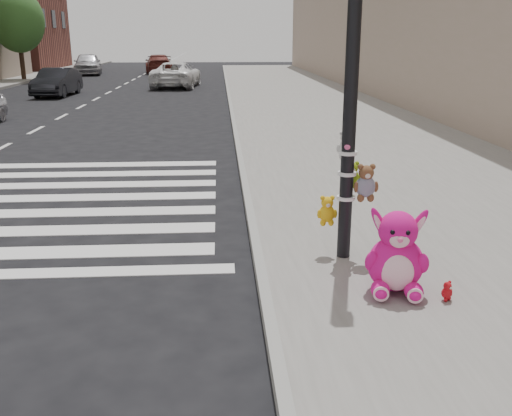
{
  "coord_description": "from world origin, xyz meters",
  "views": [
    {
      "loc": [
        1.1,
        -4.72,
        2.76
      ],
      "look_at": [
        1.52,
        1.9,
        0.75
      ],
      "focal_mm": 40.0,
      "sensor_mm": 36.0,
      "label": 1
    }
  ],
  "objects_px": {
    "car_dark_far": "(57,82)",
    "car_white_near": "(176,75)",
    "signal_pole": "(351,125)",
    "red_teddy": "(447,291)",
    "pink_bunny": "(396,257)"
  },
  "relations": [
    {
      "from": "pink_bunny",
      "to": "car_dark_far",
      "type": "distance_m",
      "value": 24.7
    },
    {
      "from": "signal_pole",
      "to": "pink_bunny",
      "type": "bearing_deg",
      "value": -73.54
    },
    {
      "from": "car_dark_far",
      "to": "car_white_near",
      "type": "xyz_separation_m",
      "value": [
        5.34,
        4.49,
        0.04
      ]
    },
    {
      "from": "pink_bunny",
      "to": "car_white_near",
      "type": "distance_m",
      "value": 27.6
    },
    {
      "from": "signal_pole",
      "to": "red_teddy",
      "type": "xyz_separation_m",
      "value": [
        0.78,
        -1.31,
        -1.52
      ]
    },
    {
      "from": "car_white_near",
      "to": "signal_pole",
      "type": "bearing_deg",
      "value": 103.09
    },
    {
      "from": "car_dark_far",
      "to": "car_white_near",
      "type": "relative_size",
      "value": 0.79
    },
    {
      "from": "pink_bunny",
      "to": "red_teddy",
      "type": "relative_size",
      "value": 4.4
    },
    {
      "from": "pink_bunny",
      "to": "car_white_near",
      "type": "xyz_separation_m",
      "value": [
        -4.2,
        27.28,
        0.17
      ]
    },
    {
      "from": "pink_bunny",
      "to": "red_teddy",
      "type": "xyz_separation_m",
      "value": [
        0.47,
        -0.26,
        -0.28
      ]
    },
    {
      "from": "signal_pole",
      "to": "red_teddy",
      "type": "bearing_deg",
      "value": -59.26
    },
    {
      "from": "signal_pole",
      "to": "car_white_near",
      "type": "distance_m",
      "value": 26.54
    },
    {
      "from": "signal_pole",
      "to": "pink_bunny",
      "type": "relative_size",
      "value": 4.27
    },
    {
      "from": "red_teddy",
      "to": "car_white_near",
      "type": "xyz_separation_m",
      "value": [
        -4.67,
        27.54,
        0.44
      ]
    },
    {
      "from": "red_teddy",
      "to": "car_white_near",
      "type": "height_order",
      "value": "car_white_near"
    }
  ]
}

